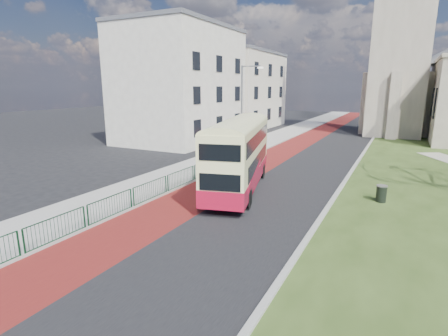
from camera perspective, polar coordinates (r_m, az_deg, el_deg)
The scene contains 13 objects.
ground at distance 16.51m, azimuth -8.94°, elevation -9.12°, with size 160.00×160.00×0.00m, color black.
road_carriageway at distance 33.75m, azimuth 13.56°, elevation 2.16°, with size 9.00×120.00×0.01m, color black.
bus_lane at distance 34.46m, azimuth 9.19°, elevation 2.58°, with size 3.40×120.00×0.01m, color #591414.
pavement_west at distance 35.77m, azimuth 3.40°, elevation 3.20°, with size 4.00×120.00×0.12m, color gray.
kerb_west at distance 35.03m, azimuth 6.40°, elevation 2.94°, with size 0.25×120.00×0.13m, color #999993.
kerb_east at distance 34.96m, azimuth 21.69°, elevation 2.06°, with size 0.25×80.00×0.13m, color #999993.
pedestrian_railing at distance 21.05m, azimuth -9.14°, elevation -2.63°, with size 0.07×24.00×1.12m.
gothic_church at distance 50.88m, azimuth 32.64°, elevation 18.98°, with size 16.38×18.00×40.00m.
street_block_near at distance 41.36m, azimuth -7.12°, elevation 13.44°, with size 10.30×14.30×13.00m.
street_block_far at distance 55.35m, azimuth 2.43°, elevation 12.64°, with size 10.30×16.30×11.50m.
streetlamp at distance 33.19m, azimuth 3.14°, elevation 10.31°, with size 2.13×0.18×8.00m.
bus at distance 20.98m, azimuth 2.48°, elevation 2.65°, with size 4.76×10.32×4.21m.
litter_bin at distance 21.00m, azimuth 24.30°, elevation -3.82°, with size 0.74×0.74×0.93m.
Camera 1 is at (9.12, -12.29, 6.20)m, focal length 28.00 mm.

